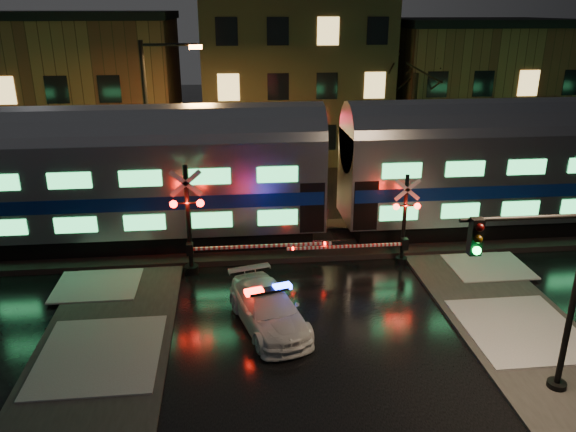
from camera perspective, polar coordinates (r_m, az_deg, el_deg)
The scene contains 13 objects.
ground at distance 20.21m, azimuth 1.73°, elevation -8.30°, with size 120.00×120.00×0.00m, color black.
ballast at distance 24.63m, azimuth 0.17°, elevation -2.49°, with size 90.00×4.20×0.24m, color black.
sidewalk_left at distance 15.58m, azimuth -20.83°, elevation -19.43°, with size 4.00×20.00×0.12m, color #2D2D2D.
sidewalk_right at distance 17.52m, azimuth 27.14°, elevation -15.56°, with size 4.00×20.00×0.12m, color #2D2D2D.
building_left at distance 41.26m, azimuth -21.28°, elevation 11.82°, with size 14.00×10.00×9.00m, color brown.
building_mid at distance 40.50m, azimuth 0.30°, elevation 14.81°, with size 12.00×11.00×11.50m, color brown.
building_right at distance 43.59m, azimuth 18.04°, elevation 12.25°, with size 12.00×10.00×8.50m, color brown.
train at distance 23.82m, azimuth 4.62°, elevation 4.96°, with size 51.00×3.12×5.92m.
police_car at distance 18.25m, azimuth -2.00°, elevation -9.39°, with size 2.83×4.65×1.41m.
crossing_signal_right at distance 22.39m, azimuth 10.84°, elevation -1.38°, with size 5.27×0.63×3.73m.
crossing_signal_left at distance 21.42m, azimuth -9.10°, elevation -1.51°, with size 6.15×0.67×4.35m.
traffic_light at distance 15.56m, azimuth 24.51°, elevation -7.62°, with size 3.50×0.66×5.41m.
streetlight at distance 27.22m, azimuth -13.49°, elevation 9.52°, with size 2.80×0.29×8.36m.
Camera 1 is at (-2.48, -17.55, 9.71)m, focal length 35.00 mm.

